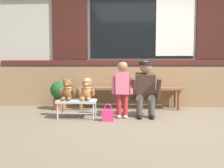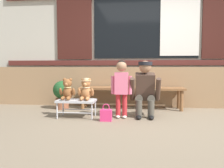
% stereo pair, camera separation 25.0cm
% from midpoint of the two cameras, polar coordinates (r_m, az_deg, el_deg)
% --- Properties ---
extents(ground_plane, '(60.00, 60.00, 0.00)m').
position_cam_midpoint_polar(ground_plane, '(3.53, 7.86, -9.54)').
color(ground_plane, '#756651').
extents(brick_low_wall, '(7.19, 0.25, 0.85)m').
position_cam_midpoint_polar(brick_low_wall, '(4.86, 6.40, -0.63)').
color(brick_low_wall, '#997551').
rests_on(brick_low_wall, ground).
extents(shop_facade, '(7.34, 0.26, 3.34)m').
position_cam_midpoint_polar(shop_facade, '(5.43, 6.19, 13.20)').
color(shop_facade, '#B7B2A3').
rests_on(shop_facade, ground).
extents(wooden_bench_long, '(2.10, 0.40, 0.44)m').
position_cam_midpoint_polar(wooden_bench_long, '(4.50, 2.84, -1.68)').
color(wooden_bench_long, brown).
rests_on(wooden_bench_long, ground).
extents(small_display_bench, '(0.64, 0.36, 0.30)m').
position_cam_midpoint_polar(small_display_bench, '(3.76, -10.88, -4.58)').
color(small_display_bench, '#BCBCC1').
rests_on(small_display_bench, ground).
extents(teddy_bear_plain, '(0.28, 0.26, 0.36)m').
position_cam_midpoint_polar(teddy_bear_plain, '(3.77, -13.28, -1.56)').
color(teddy_bear_plain, brown).
rests_on(teddy_bear_plain, small_display_bench).
extents(teddy_bear_with_hat, '(0.28, 0.27, 0.36)m').
position_cam_midpoint_polar(teddy_bear_with_hat, '(3.70, -8.51, -1.47)').
color(teddy_bear_with_hat, '#A86B3D').
rests_on(teddy_bear_with_hat, small_display_bench).
extents(child_standing, '(0.35, 0.18, 0.96)m').
position_cam_midpoint_polar(child_standing, '(3.65, 0.72, 0.39)').
color(child_standing, '#B7282D').
rests_on(child_standing, ground).
extents(adult_crouching, '(0.50, 0.49, 0.95)m').
position_cam_midpoint_polar(adult_crouching, '(3.78, 6.83, -1.20)').
color(adult_crouching, '#4C473D').
rests_on(adult_crouching, ground).
extents(handbag_on_ground, '(0.18, 0.11, 0.27)m').
position_cam_midpoint_polar(handbag_on_ground, '(3.50, -3.13, -7.99)').
color(handbag_on_ground, '#E53370').
rests_on(handbag_on_ground, ground).
extents(potted_plant, '(0.36, 0.36, 0.57)m').
position_cam_midpoint_polar(potted_plant, '(4.56, -14.91, -2.38)').
color(potted_plant, brown).
rests_on(potted_plant, ground).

